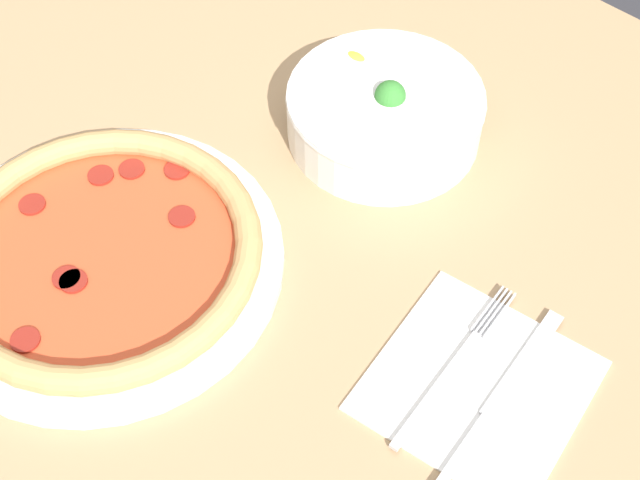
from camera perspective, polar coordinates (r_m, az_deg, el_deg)
The scene contains 7 objects.
ground_plane at distance 1.56m, azimuth -2.61°, elevation -12.44°, with size 8.00×8.00×0.00m, color #333338.
dining_table at distance 1.03m, azimuth -3.85°, elevation 2.30°, with size 1.08×0.90×0.73m.
pizza at distance 0.85m, azimuth -13.76°, elevation -0.89°, with size 0.34×0.34×0.04m.
bowl at distance 0.93m, azimuth 4.18°, elevation 8.22°, with size 0.21×0.21×0.07m.
napkin at distance 0.79m, azimuth 10.07°, elevation -9.14°, with size 0.19×0.19×0.00m.
fork at distance 0.79m, azimuth 8.53°, elevation -8.02°, with size 0.03×0.19×0.00m.
knife at distance 0.77m, azimuth 11.05°, elevation -10.43°, with size 0.03×0.21×0.01m.
Camera 1 is at (0.50, -0.44, 1.41)m, focal length 50.00 mm.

